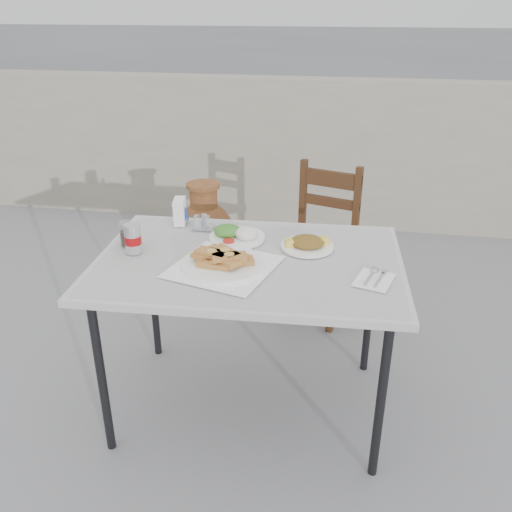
% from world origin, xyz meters
% --- Properties ---
extents(ground, '(80.00, 80.00, 0.00)m').
position_xyz_m(ground, '(0.00, 0.00, 0.00)').
color(ground, slate).
rests_on(ground, ground).
extents(cafe_table, '(1.32, 0.93, 0.78)m').
position_xyz_m(cafe_table, '(0.12, 0.05, 0.73)').
color(cafe_table, black).
rests_on(cafe_table, ground).
extents(pide_plate, '(0.47, 0.47, 0.08)m').
position_xyz_m(pide_plate, '(0.04, -0.06, 0.82)').
color(pide_plate, white).
rests_on(pide_plate, cafe_table).
extents(salad_rice_plate, '(0.25, 0.25, 0.06)m').
position_xyz_m(salad_rice_plate, '(0.03, 0.23, 0.80)').
color(salad_rice_plate, white).
rests_on(salad_rice_plate, cafe_table).
extents(salad_chopped_plate, '(0.23, 0.23, 0.05)m').
position_xyz_m(salad_chopped_plate, '(0.35, 0.19, 0.80)').
color(salad_chopped_plate, white).
rests_on(salad_chopped_plate, cafe_table).
extents(soda_can, '(0.07, 0.07, 0.13)m').
position_xyz_m(soda_can, '(-0.37, 0.01, 0.84)').
color(soda_can, silver).
rests_on(soda_can, cafe_table).
extents(cola_glass, '(0.07, 0.07, 0.10)m').
position_xyz_m(cola_glass, '(-0.43, 0.09, 0.83)').
color(cola_glass, white).
rests_on(cola_glass, cafe_table).
extents(napkin_holder, '(0.08, 0.11, 0.12)m').
position_xyz_m(napkin_holder, '(-0.28, 0.37, 0.84)').
color(napkin_holder, white).
rests_on(napkin_holder, cafe_table).
extents(condiment_caddy, '(0.10, 0.08, 0.07)m').
position_xyz_m(condiment_caddy, '(-0.15, 0.33, 0.80)').
color(condiment_caddy, silver).
rests_on(condiment_caddy, cafe_table).
extents(cutlery_napkin, '(0.18, 0.20, 0.01)m').
position_xyz_m(cutlery_napkin, '(0.64, -0.05, 0.78)').
color(cutlery_napkin, white).
rests_on(cutlery_napkin, cafe_table).
extents(chair, '(0.50, 0.50, 0.90)m').
position_xyz_m(chair, '(0.36, 1.00, 0.47)').
color(chair, '#341E0E').
rests_on(chair, ground).
extents(terracotta_urn, '(0.41, 0.41, 0.72)m').
position_xyz_m(terracotta_urn, '(-0.39, 1.17, 0.34)').
color(terracotta_urn, brown).
rests_on(terracotta_urn, ground).
extents(back_wall, '(6.00, 0.25, 1.20)m').
position_xyz_m(back_wall, '(0.00, 2.50, 0.60)').
color(back_wall, '#A09585').
rests_on(back_wall, ground).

